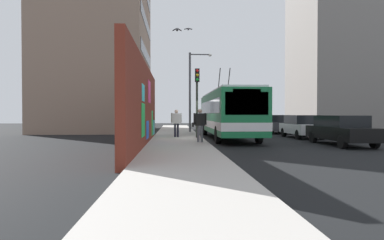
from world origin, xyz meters
The scene contains 15 objects.
ground_plane centered at (0.00, 0.00, 0.00)m, with size 80.00×80.00×0.00m, color black.
sidewalk_slab centered at (0.00, 1.60, 0.07)m, with size 48.00×3.20×0.15m, color #ADA8A0.
graffiti_wall centered at (-3.61, 3.35, 2.08)m, with size 14.75×0.32×4.17m.
building_far_left centered at (12.86, 9.20, 9.88)m, with size 13.05×9.27×19.75m.
building_far_right centered at (15.86, -17.00, 10.17)m, with size 9.28×9.38×20.34m.
city_bus centered at (1.60, -1.80, 1.75)m, with size 11.50×2.62×4.92m.
parked_car_black centered at (-3.44, -7.00, 0.84)m, with size 4.91×1.82×1.58m.
parked_car_white centered at (1.85, -7.00, 0.83)m, with size 4.21×1.78×1.58m.
parked_car_dark_gray centered at (7.50, -7.00, 0.83)m, with size 4.41×1.86×1.58m.
parked_car_red centered at (12.92, -7.00, 0.83)m, with size 4.69×1.80×1.58m.
pedestrian_at_curb centered at (-2.72, 0.44, 1.21)m, with size 0.24×0.78×1.78m.
pedestrian_midblock centered at (1.10, 1.66, 1.22)m, with size 0.24×0.71×1.79m.
traffic_light centered at (0.46, 0.35, 3.10)m, with size 0.49×0.28×4.40m.
street_lamp centered at (7.34, 0.23, 4.01)m, with size 0.44×1.94×6.70m.
flying_pigeons centered at (0.45, 1.13, 7.98)m, with size 3.61×1.35×3.49m.
Camera 1 is at (-20.16, 1.87, 1.64)m, focal length 30.47 mm.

